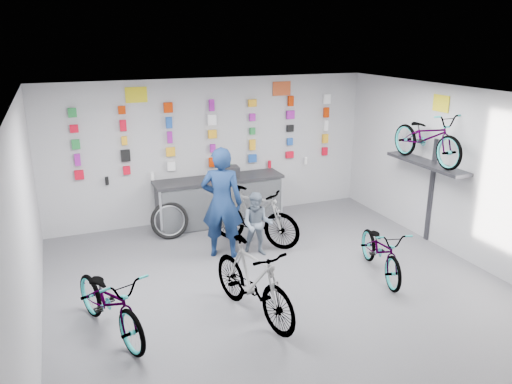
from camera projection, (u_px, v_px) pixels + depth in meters
name	position (u px, v px, depth m)	size (l,w,h in m)	color
floor	(293.00, 302.00, 7.49)	(8.00, 8.00, 0.00)	#4C4C51
ceiling	(298.00, 101.00, 6.58)	(8.00, 8.00, 0.00)	white
wall_back	(212.00, 150.00, 10.57)	(7.00, 7.00, 0.00)	silver
wall_left	(25.00, 246.00, 5.78)	(8.00, 8.00, 0.00)	silver
wall_right	(485.00, 182.00, 8.28)	(8.00, 8.00, 0.00)	silver
counter	(220.00, 201.00, 10.47)	(2.70, 0.66, 1.00)	black
merch_wall	(212.00, 137.00, 10.41)	(5.57, 0.08, 1.57)	red
wall_bracket	(427.00, 168.00, 9.29)	(0.39, 1.90, 2.00)	#333338
sign_left	(136.00, 95.00, 9.64)	(0.42, 0.02, 0.30)	yellow
sign_right	(282.00, 89.00, 10.75)	(0.42, 0.02, 0.30)	#D05024
sign_side	(441.00, 103.00, 8.98)	(0.02, 0.40, 0.30)	yellow
bike_left	(110.00, 301.00, 6.57)	(0.64, 1.84, 0.97)	gray
bike_center	(253.00, 281.00, 6.95)	(0.53, 1.87, 1.12)	gray
bike_right	(381.00, 250.00, 8.23)	(0.59, 1.69, 0.89)	gray
bike_service	(254.00, 216.00, 9.41)	(0.53, 1.87, 1.13)	gray
bike_wall	(427.00, 137.00, 9.08)	(0.63, 1.80, 0.95)	gray
clerk	(222.00, 203.00, 8.78)	(0.73, 0.48, 2.01)	#11244C
customer	(257.00, 224.00, 8.93)	(0.57, 0.45, 1.18)	slate
spare_wheel	(170.00, 221.00, 9.77)	(0.76, 0.36, 0.73)	black
register	(232.00, 171.00, 10.39)	(0.28, 0.30, 0.22)	black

